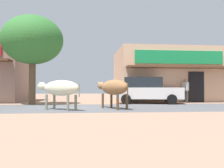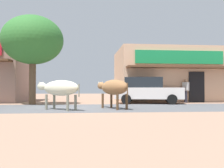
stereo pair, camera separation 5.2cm
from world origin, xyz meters
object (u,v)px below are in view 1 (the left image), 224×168
(parked_hatchback_car, at_px, (147,90))
(roadside_tree, at_px, (32,40))
(pedestrian_by_shop, at_px, (185,89))
(cow_far_dark, at_px, (114,88))
(cow_near_brown, at_px, (60,88))

(parked_hatchback_car, bearing_deg, roadside_tree, -178.10)
(roadside_tree, relative_size, pedestrian_by_shop, 3.31)
(roadside_tree, relative_size, cow_far_dark, 2.08)
(pedestrian_by_shop, bearing_deg, parked_hatchback_car, -164.66)
(roadside_tree, height_order, cow_far_dark, roadside_tree)
(cow_near_brown, distance_m, pedestrian_by_shop, 9.36)
(cow_near_brown, height_order, pedestrian_by_shop, pedestrian_by_shop)
(roadside_tree, distance_m, parked_hatchback_car, 7.58)
(roadside_tree, height_order, pedestrian_by_shop, roadside_tree)
(roadside_tree, xyz_separation_m, cow_near_brown, (2.01, -4.19, -2.86))
(roadside_tree, height_order, parked_hatchback_car, roadside_tree)
(roadside_tree, bearing_deg, pedestrian_by_shop, 5.86)
(cow_far_dark, xyz_separation_m, pedestrian_by_shop, (5.38, 4.77, -0.05))
(roadside_tree, bearing_deg, cow_near_brown, -64.36)
(parked_hatchback_car, relative_size, cow_near_brown, 1.98)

